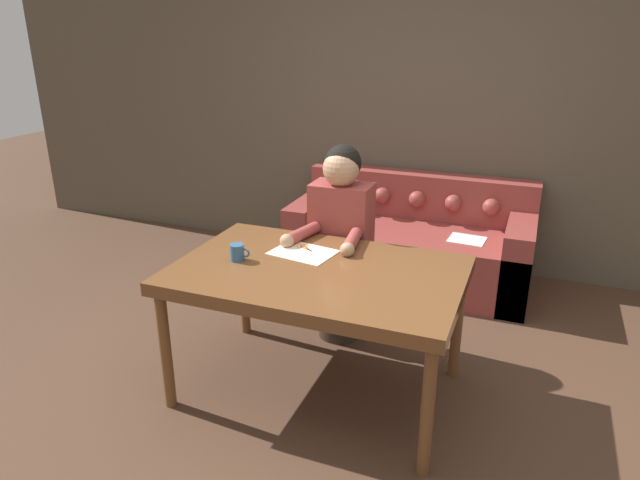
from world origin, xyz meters
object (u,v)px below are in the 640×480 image
(dining_table, at_px, (318,280))
(mug, at_px, (238,252))
(scissors, at_px, (307,249))
(couch, at_px, (411,243))
(person, at_px, (340,243))

(dining_table, xyz_separation_m, mug, (-0.44, -0.05, 0.11))
(scissors, xyz_separation_m, mug, (-0.28, -0.28, 0.04))
(couch, relative_size, person, 1.45)
(person, relative_size, mug, 11.12)
(couch, distance_m, person, 1.14)
(dining_table, height_order, scissors, scissors)
(dining_table, bearing_deg, person, 98.33)
(couch, xyz_separation_m, scissors, (-0.29, -1.44, 0.44))
(dining_table, distance_m, mug, 0.45)
(couch, xyz_separation_m, person, (-0.22, -1.06, 0.35))
(dining_table, distance_m, scissors, 0.28)
(couch, distance_m, scissors, 1.53)
(dining_table, bearing_deg, couch, 85.54)
(couch, distance_m, mug, 1.87)
(couch, height_order, mug, mug)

